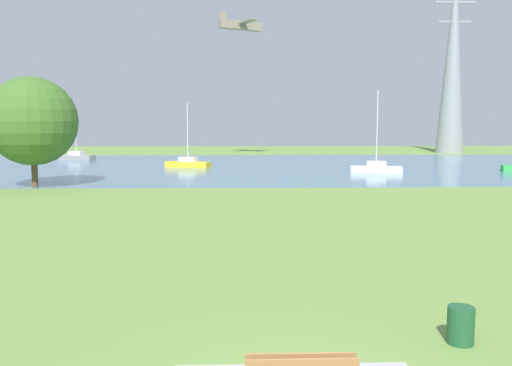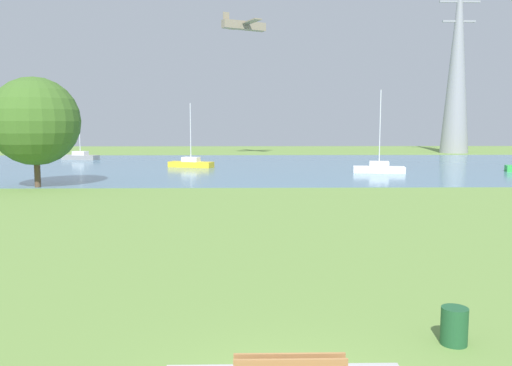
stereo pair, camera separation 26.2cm
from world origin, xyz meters
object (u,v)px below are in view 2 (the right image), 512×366
object	(u,v)px
sailboat_yellow	(191,163)
light_aircraft	(244,25)
sailboat_white	(379,168)
sailboat_gray	(80,156)
tree_west_far	(35,121)
litter_bin	(454,326)
electricity_pylon	(457,59)

from	to	relation	value
sailboat_yellow	light_aircraft	distance (m)	26.15
sailboat_white	sailboat_gray	bearing A→B (deg)	150.92
tree_west_far	light_aircraft	world-z (taller)	light_aircraft
litter_bin	tree_west_far	distance (m)	34.71
litter_bin	light_aircraft	world-z (taller)	light_aircraft
sailboat_white	light_aircraft	xyz separation A→B (m)	(-12.92, 25.01, 17.76)
electricity_pylon	sailboat_gray	bearing A→B (deg)	-164.44
litter_bin	sailboat_yellow	distance (m)	46.69
sailboat_gray	light_aircraft	distance (m)	28.37
sailboat_gray	electricity_pylon	world-z (taller)	electricity_pylon
sailboat_yellow	electricity_pylon	xyz separation A→B (m)	(39.48, 27.67, 14.35)
light_aircraft	sailboat_white	bearing A→B (deg)	-62.68
sailboat_gray	sailboat_yellow	world-z (taller)	sailboat_yellow
litter_bin	sailboat_yellow	xyz separation A→B (m)	(-10.23, 45.55, 0.06)
sailboat_white	tree_west_far	distance (m)	30.37
sailboat_white	sailboat_gray	world-z (taller)	sailboat_white
electricity_pylon	light_aircraft	bearing A→B (deg)	-164.57
litter_bin	light_aircraft	size ratio (longest dim) A/B	0.10
sailboat_yellow	light_aircraft	bearing A→B (deg)	72.87
sailboat_white	sailboat_gray	distance (m)	39.12
light_aircraft	litter_bin	bearing A→B (deg)	-85.90
litter_bin	tree_west_far	xyz separation A→B (m)	(-19.75, 28.19, 4.43)
sailboat_yellow	light_aircraft	size ratio (longest dim) A/B	0.86
sailboat_yellow	tree_west_far	distance (m)	20.28
sailboat_gray	light_aircraft	bearing A→B (deg)	15.75
sailboat_gray	tree_west_far	bearing A→B (deg)	-78.40
tree_west_far	light_aircraft	bearing A→B (deg)	66.97
sailboat_white	sailboat_yellow	distance (m)	19.73
sailboat_gray	litter_bin	bearing A→B (deg)	-65.94
sailboat_gray	sailboat_white	bearing A→B (deg)	-29.08
litter_bin	sailboat_white	bearing A→B (deg)	77.89
electricity_pylon	sailboat_white	bearing A→B (deg)	-121.33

